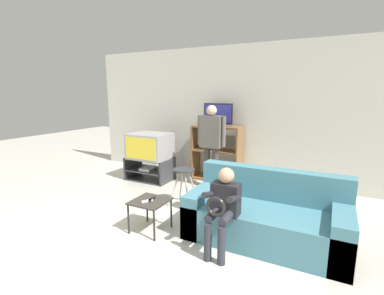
% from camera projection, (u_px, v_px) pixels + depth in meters
% --- Properties ---
extents(ground_plane, '(18.00, 18.00, 0.00)m').
position_uv_depth(ground_plane, '(104.00, 276.00, 2.63)').
color(ground_plane, beige).
extents(wall_back, '(6.40, 0.06, 2.60)m').
position_uv_depth(wall_back, '(232.00, 114.00, 5.46)').
color(wall_back, beige).
rests_on(wall_back, ground_plane).
extents(tv_stand, '(0.88, 0.57, 0.44)m').
position_uv_depth(tv_stand, '(150.00, 169.00, 5.54)').
color(tv_stand, '#38383D').
rests_on(tv_stand, ground_plane).
extents(television_main, '(0.76, 0.62, 0.49)m').
position_uv_depth(television_main, '(150.00, 146.00, 5.43)').
color(television_main, '#9E9EA3').
rests_on(television_main, tv_stand).
extents(media_shelf, '(0.96, 0.40, 1.08)m').
position_uv_depth(media_shelf, '(217.00, 153.00, 5.46)').
color(media_shelf, brown).
rests_on(media_shelf, ground_plane).
extents(television_flat, '(0.58, 0.20, 0.43)m').
position_uv_depth(television_flat, '(218.00, 115.00, 5.32)').
color(television_flat, black).
rests_on(television_flat, media_shelf).
extents(folding_stool, '(0.37, 0.37, 0.58)m').
position_uv_depth(folding_stool, '(184.00, 176.00, 4.22)').
color(folding_stool, '#B7B7BC').
rests_on(folding_stool, ground_plane).
extents(snack_table, '(0.43, 0.43, 0.40)m').
position_uv_depth(snack_table, '(150.00, 204.00, 3.44)').
color(snack_table, '#38332D').
rests_on(snack_table, ground_plane).
extents(remote_control_black, '(0.05, 0.15, 0.02)m').
position_uv_depth(remote_control_black, '(152.00, 199.00, 3.45)').
color(remote_control_black, black).
rests_on(remote_control_black, snack_table).
extents(remote_control_white, '(0.10, 0.14, 0.02)m').
position_uv_depth(remote_control_white, '(147.00, 201.00, 3.39)').
color(remote_control_white, silver).
rests_on(remote_control_white, snack_table).
extents(couch, '(1.79, 0.84, 0.79)m').
position_uv_depth(couch, '(266.00, 217.00, 3.25)').
color(couch, teal).
rests_on(couch, ground_plane).
extents(person_standing_adult, '(0.53, 0.20, 1.50)m').
position_uv_depth(person_standing_adult, '(211.00, 139.00, 4.93)').
color(person_standing_adult, '#3D3833').
rests_on(person_standing_adult, ground_plane).
extents(person_seated_child, '(0.33, 0.43, 0.93)m').
position_uv_depth(person_seated_child, '(223.00, 204.00, 2.93)').
color(person_seated_child, '#2D2D38').
rests_on(person_seated_child, ground_plane).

